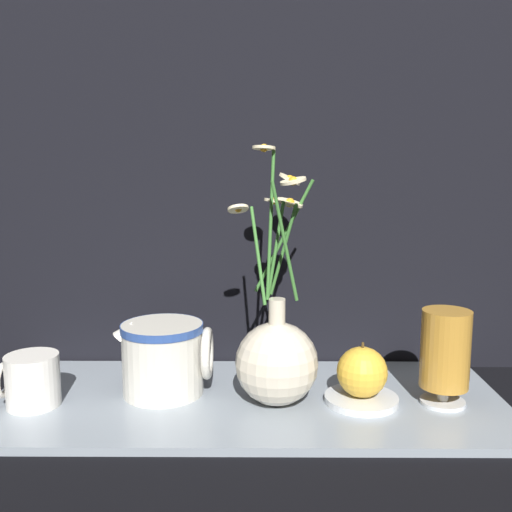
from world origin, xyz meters
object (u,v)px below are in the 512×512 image
object	(u,v)px
vase_with_flowers	(277,358)
ceramic_pitcher	(164,355)
orange_fruit	(362,372)
yellow_mug	(31,380)
tea_glass	(445,351)

from	to	relation	value
vase_with_flowers	ceramic_pitcher	bearing A→B (deg)	167.87
vase_with_flowers	ceramic_pitcher	xyz separation A→B (m)	(-0.17, 0.04, -0.01)
orange_fruit	yellow_mug	bearing A→B (deg)	-178.47
tea_glass	orange_fruit	xyz separation A→B (m)	(-0.12, 0.00, -0.03)
ceramic_pitcher	orange_fruit	world-z (taller)	ceramic_pitcher
vase_with_flowers	yellow_mug	size ratio (longest dim) A/B	4.36
vase_with_flowers	yellow_mug	distance (m)	0.37
vase_with_flowers	ceramic_pitcher	size ratio (longest dim) A/B	2.52
orange_fruit	ceramic_pitcher	bearing A→B (deg)	173.37
ceramic_pitcher	vase_with_flowers	bearing A→B (deg)	-12.13
ceramic_pitcher	tea_glass	bearing A→B (deg)	-5.36
ceramic_pitcher	orange_fruit	xyz separation A→B (m)	(0.30, -0.04, -0.01)
vase_with_flowers	ceramic_pitcher	world-z (taller)	vase_with_flowers
ceramic_pitcher	tea_glass	distance (m)	0.43
yellow_mug	ceramic_pitcher	size ratio (longest dim) A/B	0.58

